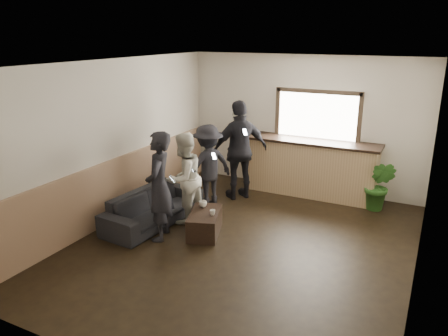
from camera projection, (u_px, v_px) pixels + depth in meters
The scene contains 12 objects.
ground at pixel (243, 244), 6.92m from camera, with size 5.00×6.00×0.01m, color black.
room_shell at pixel (201, 150), 6.80m from camera, with size 5.01×6.01×2.80m.
bar_counter at pixel (311, 164), 8.90m from camera, with size 2.70×0.68×2.13m.
sofa at pixel (153, 207), 7.64m from camera, with size 1.98×0.77×0.58m, color black.
coffee_table at pixel (205, 223), 7.25m from camera, with size 0.47×0.85×0.38m, color black.
cup_a at pixel (203, 204), 7.40m from camera, with size 0.13×0.13×0.11m, color silver.
cup_b at pixel (213, 212), 7.08m from camera, with size 0.09×0.09×0.09m, color silver.
potted_plant at pixel (379, 186), 8.11m from camera, with size 0.54×0.43×0.97m, color #2D6623.
person_a at pixel (159, 186), 6.90m from camera, with size 0.62×0.75×1.77m.
person_b at pixel (184, 178), 7.56m from camera, with size 0.73×0.87×1.60m.
person_c at pixel (208, 166), 8.30m from camera, with size 1.01×1.18×1.58m.
person_d at pixel (240, 150), 8.61m from camera, with size 1.12×1.19×1.98m.
Camera 1 is at (2.55, -5.71, 3.22)m, focal length 35.00 mm.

